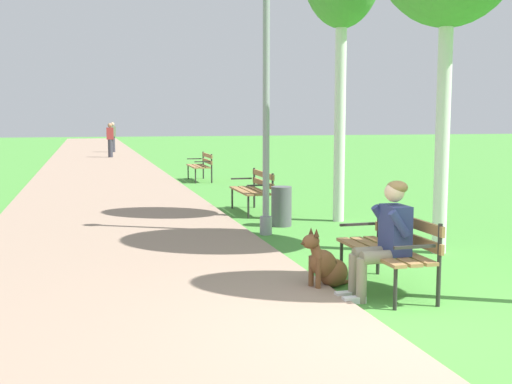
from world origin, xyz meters
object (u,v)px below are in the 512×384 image
object	(u,v)px
park_bench_near	(391,245)
pedestrian_distant	(110,140)
dog_brown	(327,265)
lamp_post_near	(266,97)
park_bench_mid	(254,187)
park_bench_far	(201,164)
person_seated_on_near_bench	(386,235)
pedestrian_further_distant	(113,137)
litter_bin	(281,206)

from	to	relation	value
park_bench_near	pedestrian_distant	size ratio (longest dim) A/B	0.91
dog_brown	lamp_post_near	world-z (taller)	lamp_post_near
park_bench_mid	park_bench_far	world-z (taller)	same
park_bench_far	person_seated_on_near_bench	xyz separation A→B (m)	(-0.31, -12.86, 0.17)
park_bench_far	park_bench_near	bearing A→B (deg)	-90.47
pedestrian_distant	pedestrian_further_distant	size ratio (longest dim) A/B	1.00
park_bench_near	dog_brown	world-z (taller)	park_bench_near
dog_brown	litter_bin	distance (m)	4.12
pedestrian_distant	pedestrian_further_distant	world-z (taller)	same
person_seated_on_near_bench	dog_brown	size ratio (longest dim) A/B	1.56
park_bench_near	park_bench_far	xyz separation A→B (m)	(0.10, 12.58, 0.00)
park_bench_near	pedestrian_further_distant	world-z (taller)	pedestrian_further_distant
lamp_post_near	pedestrian_distant	world-z (taller)	lamp_post_near
lamp_post_near	pedestrian_distant	bearing A→B (deg)	94.76
person_seated_on_near_bench	lamp_post_near	bearing A→B (deg)	93.16
person_seated_on_near_bench	litter_bin	bearing A→B (deg)	86.56
person_seated_on_near_bench	litter_bin	size ratio (longest dim) A/B	1.79
dog_brown	litter_bin	xyz separation A→B (m)	(0.73, 4.06, 0.09)
park_bench_near	pedestrian_further_distant	xyz separation A→B (m)	(-1.85, 29.05, 0.33)
park_bench_near	pedestrian_distant	bearing A→B (deg)	95.04
litter_bin	lamp_post_near	bearing A→B (deg)	-124.02
park_bench_near	litter_bin	world-z (taller)	park_bench_near
park_bench_far	pedestrian_distant	world-z (taller)	pedestrian_distant
park_bench_near	park_bench_far	bearing A→B (deg)	89.53
park_bench_far	litter_bin	distance (m)	8.27
park_bench_near	person_seated_on_near_bench	world-z (taller)	person_seated_on_near_bench
park_bench_near	pedestrian_further_distant	distance (m)	29.11
litter_bin	pedestrian_further_distant	size ratio (longest dim) A/B	0.42
park_bench_mid	litter_bin	xyz separation A→B (m)	(0.06, -1.64, -0.16)
park_bench_mid	park_bench_near	bearing A→B (deg)	-90.05
person_seated_on_near_bench	pedestrian_further_distant	xyz separation A→B (m)	(-1.64, 29.32, 0.16)
litter_bin	pedestrian_further_distant	xyz separation A→B (m)	(-1.92, 24.74, 0.49)
park_bench_far	litter_bin	world-z (taller)	park_bench_far
pedestrian_distant	dog_brown	bearing A→B (deg)	-86.46
person_seated_on_near_bench	pedestrian_distant	distance (m)	24.78
park_bench_far	pedestrian_further_distant	distance (m)	16.58
pedestrian_distant	lamp_post_near	bearing A→B (deg)	-85.24
park_bench_mid	litter_bin	world-z (taller)	park_bench_mid
pedestrian_further_distant	park_bench_far	bearing A→B (deg)	-83.23
person_seated_on_near_bench	pedestrian_distant	size ratio (longest dim) A/B	0.76
park_bench_near	dog_brown	xyz separation A→B (m)	(-0.66, 0.25, -0.25)
pedestrian_distant	park_bench_far	bearing A→B (deg)	-79.21
park_bench_near	park_bench_mid	bearing A→B (deg)	89.95
park_bench_mid	person_seated_on_near_bench	distance (m)	6.22
park_bench_near	litter_bin	xyz separation A→B (m)	(0.07, 4.31, -0.16)
litter_bin	pedestrian_distant	size ratio (longest dim) A/B	0.42
park_bench_near	park_bench_mid	distance (m)	5.95
park_bench_near	park_bench_mid	size ratio (longest dim) A/B	1.00
lamp_post_near	person_seated_on_near_bench	bearing A→B (deg)	-86.84
park_bench_far	person_seated_on_near_bench	distance (m)	12.86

